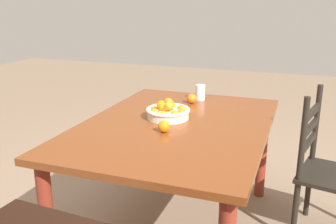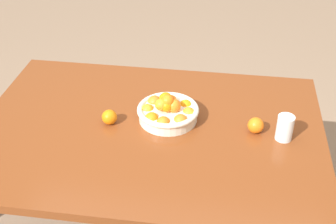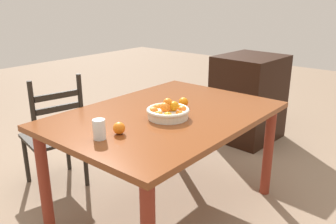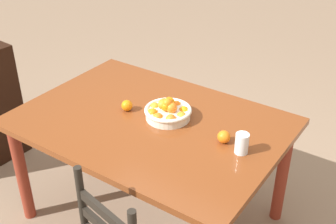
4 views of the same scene
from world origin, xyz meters
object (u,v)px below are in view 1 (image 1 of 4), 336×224
orange_loose_1 (192,99)px  drinking_glass (200,92)px  orange_loose_0 (164,126)px  fruit_bowl (168,111)px  chair_near_window (328,172)px  dining_table (176,138)px

orange_loose_1 → drinking_glass: bearing=165.6°
orange_loose_1 → orange_loose_0: bearing=2.5°
fruit_bowl → orange_loose_0: fruit_bowl is taller
chair_near_window → fruit_bowl: 1.06m
fruit_bowl → drinking_glass: bearing=172.3°
fruit_bowl → orange_loose_1: 0.39m
dining_table → orange_loose_0: orange_loose_0 is taller
chair_near_window → orange_loose_0: bearing=130.3°
drinking_glass → fruit_bowl: bearing=-7.7°
orange_loose_0 → orange_loose_1: (-0.64, -0.03, 0.00)m
orange_loose_0 → orange_loose_1: bearing=-177.5°
dining_table → chair_near_window: size_ratio=1.62×
dining_table → fruit_bowl: 0.17m
fruit_bowl → chair_near_window: bearing=103.5°
fruit_bowl → orange_loose_1: size_ratio=3.97×
dining_table → chair_near_window: bearing=108.7°
chair_near_window → dining_table: bearing=120.9°
dining_table → orange_loose_1: size_ratio=21.85×
dining_table → drinking_glass: drinking_glass is taller
orange_loose_1 → drinking_glass: size_ratio=0.62×
fruit_bowl → orange_loose_0: (0.25, 0.07, -0.01)m
dining_table → orange_loose_1: (-0.46, -0.04, 0.13)m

